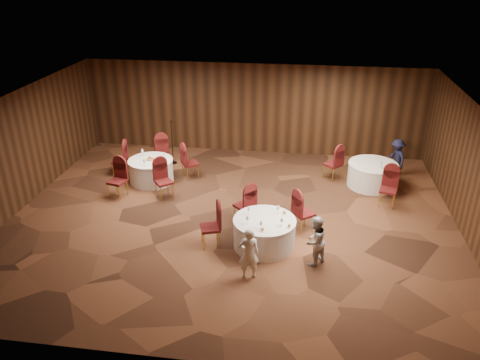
# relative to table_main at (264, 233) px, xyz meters

# --- Properties ---
(ground) EXTENTS (12.00, 12.00, 0.00)m
(ground) POSITION_rel_table_main_xyz_m (-1.00, 1.18, -0.38)
(ground) COLOR black
(ground) RESTS_ON ground
(room_shell) EXTENTS (12.00, 12.00, 12.00)m
(room_shell) POSITION_rel_table_main_xyz_m (-1.00, 1.18, 1.59)
(room_shell) COLOR silver
(room_shell) RESTS_ON ground
(table_main) EXTENTS (1.53, 1.53, 0.74)m
(table_main) POSITION_rel_table_main_xyz_m (0.00, 0.00, 0.00)
(table_main) COLOR silver
(table_main) RESTS_ON ground
(table_left) EXTENTS (1.40, 1.40, 0.74)m
(table_left) POSITION_rel_table_main_xyz_m (-3.88, 3.16, 0.00)
(table_left) COLOR silver
(table_left) RESTS_ON ground
(table_right) EXTENTS (1.51, 1.51, 0.74)m
(table_right) POSITION_rel_table_main_xyz_m (2.99, 3.84, 0.00)
(table_right) COLOR silver
(table_right) RESTS_ON ground
(chairs_main) EXTENTS (2.95, 1.92, 1.00)m
(chairs_main) POSITION_rel_table_main_xyz_m (-0.34, 0.62, 0.12)
(chairs_main) COLOR #380C0B
(chairs_main) RESTS_ON ground
(chairs_left) EXTENTS (2.99, 3.16, 1.00)m
(chairs_left) POSITION_rel_table_main_xyz_m (-3.89, 3.18, 0.12)
(chairs_left) COLOR #380C0B
(chairs_left) RESTS_ON ground
(chairs_right) EXTENTS (2.18, 2.32, 1.00)m
(chairs_right) POSITION_rel_table_main_xyz_m (2.54, 3.38, 0.12)
(chairs_right) COLOR #380C0B
(chairs_right) RESTS_ON ground
(tabletop_main) EXTENTS (1.13, 1.02, 0.22)m
(tabletop_main) POSITION_rel_table_main_xyz_m (0.14, -0.10, 0.47)
(tabletop_main) COLOR silver
(tabletop_main) RESTS_ON table_main
(tabletop_left) EXTENTS (0.83, 0.83, 0.22)m
(tabletop_left) POSITION_rel_table_main_xyz_m (-3.88, 3.16, 0.45)
(tabletop_left) COLOR silver
(tabletop_left) RESTS_ON table_left
(tabletop_right) EXTENTS (0.08, 0.08, 0.22)m
(tabletop_right) POSITION_rel_table_main_xyz_m (3.15, 3.56, 0.52)
(tabletop_right) COLOR silver
(tabletop_right) RESTS_ON table_right
(mic_stand) EXTENTS (0.24, 0.24, 1.52)m
(mic_stand) POSITION_rel_table_main_xyz_m (-3.60, 4.68, 0.06)
(mic_stand) COLOR black
(mic_stand) RESTS_ON ground
(woman_a) EXTENTS (0.52, 0.41, 1.25)m
(woman_a) POSITION_rel_table_main_xyz_m (-0.23, -1.29, 0.25)
(woman_a) COLOR silver
(woman_a) RESTS_ON ground
(woman_b) EXTENTS (0.74, 0.76, 1.23)m
(woman_b) POSITION_rel_table_main_xyz_m (1.21, -0.56, 0.24)
(woman_b) COLOR #AEAEB2
(woman_b) RESTS_ON ground
(man_c) EXTENTS (0.72, 0.91, 1.23)m
(man_c) POSITION_rel_table_main_xyz_m (3.83, 4.76, 0.24)
(man_c) COLOR #161731
(man_c) RESTS_ON ground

